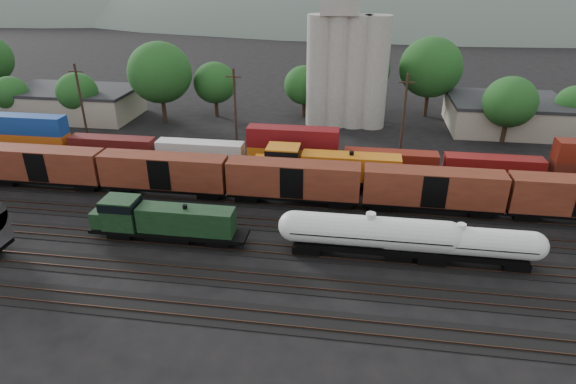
# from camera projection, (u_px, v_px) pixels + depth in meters

# --- Properties ---
(ground) EXTENTS (600.00, 600.00, 0.00)m
(ground) POSITION_uv_depth(u_px,v_px,m) (297.00, 226.00, 51.32)
(ground) COLOR black
(tracks) EXTENTS (180.00, 33.20, 0.20)m
(tracks) POSITION_uv_depth(u_px,v_px,m) (297.00, 226.00, 51.30)
(tracks) COLOR black
(tracks) RESTS_ON ground
(green_locomotive) EXTENTS (15.89, 2.80, 4.21)m
(green_locomotive) POSITION_uv_depth(u_px,v_px,m) (160.00, 220.00, 47.55)
(green_locomotive) COLOR black
(green_locomotive) RESTS_ON ground
(tank_car_a) EXTENTS (17.18, 3.08, 4.50)m
(tank_car_a) POSITION_uv_depth(u_px,v_px,m) (369.00, 233.00, 44.73)
(tank_car_a) COLOR silver
(tank_car_a) RESTS_ON ground
(tank_car_b) EXTENTS (15.42, 2.76, 4.04)m
(tank_car_b) POSITION_uv_depth(u_px,v_px,m) (459.00, 242.00, 43.77)
(tank_car_b) COLOR silver
(tank_car_b) RESTS_ON ground
(orange_locomotive) EXTENTS (19.75, 3.29, 4.94)m
(orange_locomotive) POSITION_uv_depth(u_px,v_px,m) (323.00, 167.00, 58.78)
(orange_locomotive) COLOR black
(orange_locomotive) RESTS_ON ground
(boxcar_string) EXTENTS (138.20, 2.90, 4.20)m
(boxcar_string) POSITION_uv_depth(u_px,v_px,m) (293.00, 180.00, 54.58)
(boxcar_string) COLOR black
(boxcar_string) RESTS_ON ground
(container_wall) EXTENTS (178.40, 2.60, 5.80)m
(container_wall) POSITION_uv_depth(u_px,v_px,m) (357.00, 155.00, 62.75)
(container_wall) COLOR black
(container_wall) RESTS_ON ground
(grain_silo) EXTENTS (13.40, 5.00, 29.00)m
(grain_silo) POSITION_uv_depth(u_px,v_px,m) (346.00, 59.00, 78.11)
(grain_silo) COLOR #9F9C92
(grain_silo) RESTS_ON ground
(industrial_sheds) EXTENTS (119.38, 17.26, 5.10)m
(industrial_sheds) POSITION_uv_depth(u_px,v_px,m) (363.00, 113.00, 80.77)
(industrial_sheds) COLOR #9E937F
(industrial_sheds) RESTS_ON ground
(tree_band) EXTENTS (161.85, 22.50, 14.48)m
(tree_band) POSITION_uv_depth(u_px,v_px,m) (333.00, 78.00, 80.77)
(tree_band) COLOR black
(tree_band) RESTS_ON ground
(utility_poles) EXTENTS (122.20, 0.36, 12.00)m
(utility_poles) POSITION_uv_depth(u_px,v_px,m) (317.00, 112.00, 68.25)
(utility_poles) COLOR black
(utility_poles) RESTS_ON ground
(distant_hills) EXTENTS (860.00, 286.00, 130.00)m
(distant_hills) POSITION_uv_depth(u_px,v_px,m) (392.00, 46.00, 288.89)
(distant_hills) COLOR #59665B
(distant_hills) RESTS_ON ground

